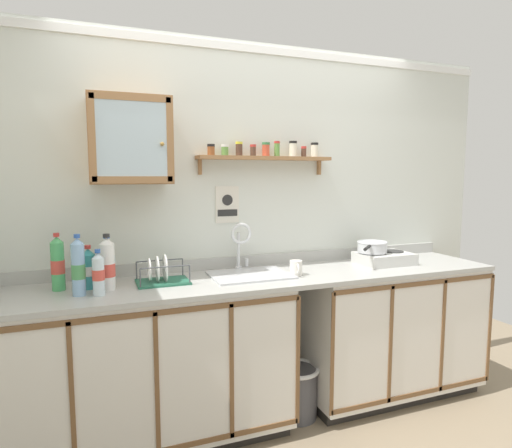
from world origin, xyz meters
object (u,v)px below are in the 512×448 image
Objects in this scene: bottle_juice_amber_0 at (107,261)px; trash_bin at (297,390)px; bottle_soda_green_1 at (58,264)px; wall_cabinet at (130,141)px; bottle_water_blue_3 at (78,268)px; bottle_opaque_white_4 at (107,265)px; dish_rack at (161,276)px; warning_sign at (227,205)px; mug at (296,268)px; saucepan at (372,247)px; hot_plate_stove at (384,258)px; sink at (249,279)px; bottle_water_clear_5 at (98,274)px; bottle_detergent_teal_2 at (89,269)px.

trash_bin is at bearing -8.21° from bottle_juice_amber_0.
wall_cabinet is at bearing 11.27° from bottle_soda_green_1.
bottle_water_blue_3 is at bearing -130.05° from bottle_juice_amber_0.
dish_rack is at bearing 9.09° from bottle_opaque_white_4.
warning_sign is 0.72× the size of trash_bin.
mug is (1.14, -0.06, -0.09)m from bottle_opaque_white_4.
saucepan is at bearing 0.33° from dish_rack.
bottle_soda_green_1 is 0.81m from wall_cabinet.
hot_plate_stove is at bearing -10.81° from saucepan.
bottle_juice_amber_0 is (-0.86, 0.07, 0.16)m from sink.
warning_sign reaches higher than trash_bin.
saucepan is 0.68m from mug.
bottle_juice_amber_0 is 1.19× the size of bottle_water_clear_5.
trash_bin is at bearing -172.97° from hot_plate_stove.
bottle_detergent_teal_2 is 1.00× the size of bottle_water_clear_5.
sink is 1.03m from bottle_water_blue_3.
bottle_water_clear_5 reaches higher than saucepan.
sink is 1.32× the size of hot_plate_stove.
wall_cabinet reaches higher than dish_rack.
bottle_opaque_white_4 reaches higher than dish_rack.
dish_rack is at bearing -40.74° from wall_cabinet.
dish_rack is 0.68m from warning_sign.
bottle_water_clear_5 is 0.80m from wall_cabinet.
dish_rack is at bearing -4.15° from bottle_soda_green_1.
bottle_water_blue_3 reaches higher than bottle_detergent_teal_2.
warning_sign is at bearing 103.69° from sink.
trash_bin is (1.21, 0.05, -0.90)m from bottle_water_clear_5.
sink reaches higher than mug.
bottle_opaque_white_4 is (-1.90, -0.04, 0.10)m from hot_plate_stove.
bottle_juice_amber_0 is at bearing 88.06° from bottle_opaque_white_4.
sink is 1.56× the size of bottle_soda_green_1.
wall_cabinet is (0.21, 0.27, 0.73)m from bottle_water_clear_5.
bottle_opaque_white_4 is (-0.00, -0.11, 0.00)m from bottle_juice_amber_0.
bottle_water_clear_5 is at bearing -116.07° from bottle_opaque_white_4.
bottle_detergent_teal_2 is at bearing 69.49° from bottle_water_blue_3.
sink is at bearing 6.44° from bottle_water_blue_3.
bottle_opaque_white_4 is at bearing -170.91° from dish_rack.
dish_rack is 1.23× the size of warning_sign.
saucepan is 2.56× the size of mug.
warning_sign is (-0.34, 0.37, 0.39)m from mug.
sink is 0.56m from dish_rack.
trash_bin is at bearing 2.35° from bottle_water_clear_5.
bottle_soda_green_1 is at bearing 178.67° from hot_plate_stove.
bottle_detergent_teal_2 is at bearing -154.40° from bottle_juice_amber_0.
hot_plate_stove is 3.17× the size of mug.
mug is (1.24, -0.12, -0.06)m from bottle_detergent_teal_2.
sink reaches higher than bottle_detergent_teal_2.
bottle_soda_green_1 is 0.63× the size of wall_cabinet.
dish_rack is (0.56, -0.04, -0.11)m from bottle_soda_green_1.
bottle_opaque_white_4 reaches higher than saucepan.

